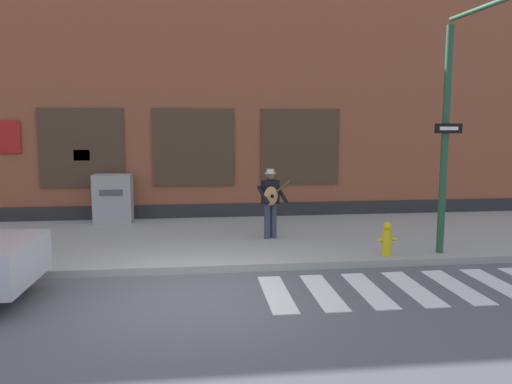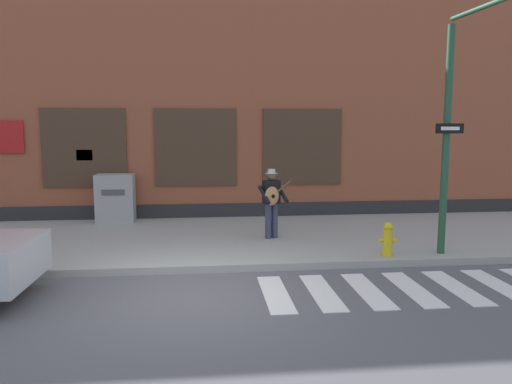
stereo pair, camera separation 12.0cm
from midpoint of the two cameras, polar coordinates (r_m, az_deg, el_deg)
ground_plane at (r=8.49m, az=-6.75°, el=-11.77°), size 160.00×160.00×0.00m
sidewalk at (r=12.17m, az=-6.60°, el=-5.44°), size 28.00×5.16×0.15m
building_backdrop at (r=16.48m, az=-6.71°, el=11.78°), size 28.00×4.06×8.07m
crosswalk at (r=9.21m, az=17.78°, el=-10.49°), size 5.20×1.90×0.01m
busker at (r=11.73m, az=2.10°, el=-0.84°), size 0.79×0.67×1.65m
traffic_light at (r=9.87m, az=25.41°, el=11.16°), size 0.61×3.38×4.84m
utility_box at (r=14.32m, az=-15.54°, el=-0.68°), size 1.03×0.65×1.33m
fire_hydrant at (r=10.61m, az=15.13°, el=-5.25°), size 0.38×0.20×0.70m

